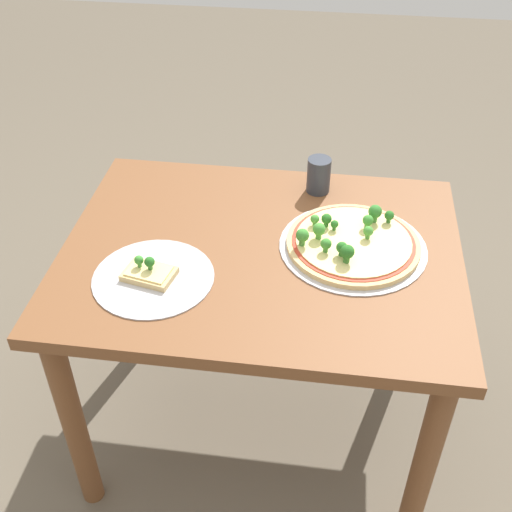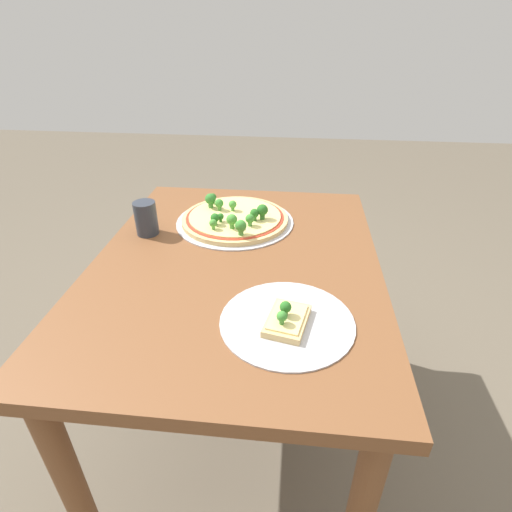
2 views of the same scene
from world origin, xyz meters
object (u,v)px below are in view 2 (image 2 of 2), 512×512
object	(u,v)px
pizza_tray_slice	(287,320)
drinking_cup	(146,218)
dining_table	(237,292)
pizza_tray_whole	(235,218)

from	to	relation	value
pizza_tray_slice	drinking_cup	xyz separation A→B (m)	(0.37, 0.44, 0.04)
dining_table	pizza_tray_slice	world-z (taller)	pizza_tray_slice
pizza_tray_whole	drinking_cup	distance (m)	0.27
pizza_tray_whole	drinking_cup	bearing A→B (deg)	112.00
dining_table	pizza_tray_whole	distance (m)	0.26
pizza_tray_slice	pizza_tray_whole	bearing A→B (deg)	21.34
pizza_tray_whole	pizza_tray_slice	size ratio (longest dim) A/B	1.28
drinking_cup	dining_table	bearing A→B (deg)	-113.43
pizza_tray_whole	pizza_tray_slice	world-z (taller)	pizza_tray_whole
dining_table	pizza_tray_slice	distance (m)	0.31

